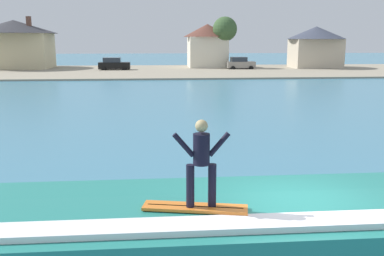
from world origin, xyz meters
TOP-DOWN VIEW (x-y plane):
  - ground_plane at (0.00, 0.00)m, footprint 260.00×260.00m
  - wave_crest at (-1.75, -0.02)m, footprint 10.65×3.59m
  - surfboard at (-2.22, -0.50)m, footprint 2.09×0.84m
  - surfer at (-2.10, -0.52)m, footprint 1.11×0.32m
  - shoreline_bank at (0.00, 50.52)m, footprint 120.00×24.39m
  - car_near_shore at (-8.52, 52.34)m, footprint 4.30×2.06m
  - car_far_shore at (9.31, 52.83)m, footprint 3.98×2.21m
  - house_with_chimney at (-23.01, 56.98)m, footprint 12.21×12.21m
  - house_gabled_white at (20.89, 54.46)m, footprint 8.57×8.57m
  - house_small_cottage at (5.08, 57.14)m, footprint 7.22×7.22m
  - tree_tall_bare at (7.36, 54.89)m, footprint 3.54×3.54m

SIDE VIEW (x-z plane):
  - ground_plane at x=0.00m, z-range 0.00..0.00m
  - shoreline_bank at x=0.00m, z-range 0.00..0.19m
  - wave_crest at x=-1.75m, z-range -0.03..1.03m
  - car_near_shore at x=-8.52m, z-range 0.02..1.88m
  - car_far_shore at x=9.31m, z-range 0.02..1.88m
  - surfboard at x=-2.22m, z-range 1.06..1.12m
  - surfer at x=-2.10m, z-range 1.22..2.93m
  - house_gabled_white at x=20.89m, z-range 0.52..6.71m
  - house_small_cottage at x=5.08m, z-range 0.34..6.93m
  - house_with_chimney at x=-23.01m, z-range 0.38..7.90m
  - tree_tall_bare at x=7.36m, z-range 1.99..9.56m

